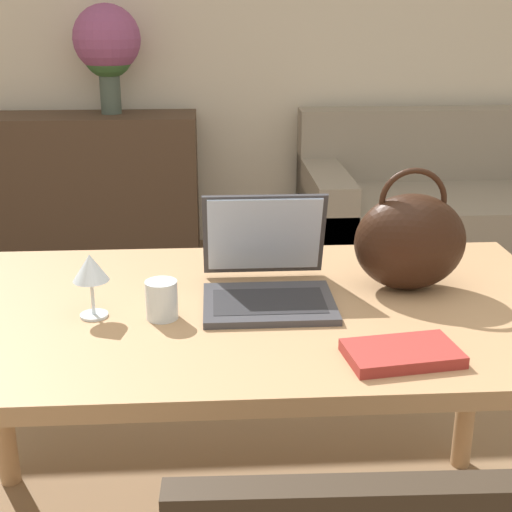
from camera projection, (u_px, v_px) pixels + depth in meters
The scene contains 10 objects.
wall_back at pixel (229, 10), 4.00m from camera, with size 10.00×0.06×2.70m.
dining_table at pixel (244, 336), 1.67m from camera, with size 1.52×0.83×0.72m.
couch at pixel (458, 214), 3.95m from camera, with size 1.71×0.91×0.82m.
sideboard at pixel (84, 188), 4.00m from camera, with size 1.27×0.40×0.81m.
laptop at pixel (267, 270), 1.69m from camera, with size 0.30×0.32×0.23m.
drinking_glass at pixel (162, 300), 1.56m from camera, with size 0.07×0.07×0.09m.
wine_glass at pixel (90, 271), 1.55m from camera, with size 0.08×0.08×0.15m.
handbag at pixel (410, 241), 1.71m from camera, with size 0.27×0.17×0.30m.
flower_vase at pixel (107, 45), 3.79m from camera, with size 0.36×0.36×0.58m.
book at pixel (402, 353), 1.39m from camera, with size 0.23×0.16×0.02m.
Camera 1 is at (-0.11, -0.87, 1.38)m, focal length 50.00 mm.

